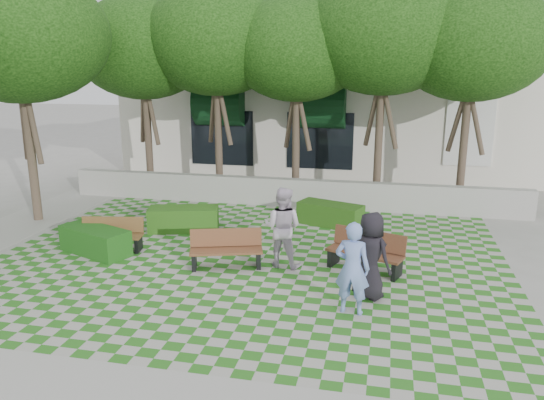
% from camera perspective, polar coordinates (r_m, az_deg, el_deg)
% --- Properties ---
extents(ground, '(90.00, 90.00, 0.00)m').
position_cam_1_polar(ground, '(11.72, -4.01, -8.31)').
color(ground, gray).
rests_on(ground, ground).
extents(lawn, '(12.00, 12.00, 0.00)m').
position_cam_1_polar(lawn, '(12.61, -2.73, -6.58)').
color(lawn, '#2B721E').
rests_on(lawn, ground).
extents(retaining_wall, '(15.00, 0.36, 0.90)m').
position_cam_1_polar(retaining_wall, '(17.33, 1.74, 0.84)').
color(retaining_wall, '#9E9B93').
rests_on(retaining_wall, ground).
extents(bench_east, '(1.80, 1.13, 0.90)m').
position_cam_1_polar(bench_east, '(12.11, 10.06, -5.54)').
color(bench_east, '#502D1B').
rests_on(bench_east, ground).
extents(bench_mid, '(1.73, 1.01, 0.86)m').
position_cam_1_polar(bench_mid, '(12.19, -4.95, -5.33)').
color(bench_mid, brown).
rests_on(bench_mid, ground).
extents(bench_west, '(1.63, 0.79, 0.82)m').
position_cam_1_polar(bench_west, '(13.80, -16.90, -3.62)').
color(bench_west, brown).
rests_on(bench_west, ground).
extents(hedge_midright, '(1.98, 1.32, 0.64)m').
position_cam_1_polar(hedge_midright, '(15.34, 6.29, -1.55)').
color(hedge_midright, '#204712').
rests_on(hedge_midright, ground).
extents(hedge_midleft, '(2.04, 1.23, 0.67)m').
position_cam_1_polar(hedge_midleft, '(14.96, -9.48, -2.03)').
color(hedge_midleft, '#245215').
rests_on(hedge_midleft, ground).
extents(hedge_west, '(2.00, 1.39, 0.65)m').
position_cam_1_polar(hedge_west, '(13.71, -18.49, -4.18)').
color(hedge_west, '#174B14').
rests_on(hedge_west, ground).
extents(person_blue, '(0.69, 0.50, 1.78)m').
position_cam_1_polar(person_blue, '(9.92, 8.63, -7.26)').
color(person_blue, '#7792D9').
rests_on(person_blue, ground).
extents(person_dark, '(1.03, 0.94, 1.76)m').
position_cam_1_polar(person_dark, '(10.62, 10.54, -5.90)').
color(person_dark, black).
rests_on(person_dark, ground).
extents(person_white, '(0.99, 0.82, 1.86)m').
position_cam_1_polar(person_white, '(12.04, 1.14, -2.94)').
color(person_white, silver).
rests_on(person_white, ground).
extents(tree_row, '(17.70, 13.40, 7.41)m').
position_cam_1_polar(tree_row, '(17.06, -4.72, 16.60)').
color(tree_row, '#47382B').
rests_on(tree_row, ground).
extents(building, '(18.00, 8.92, 5.15)m').
position_cam_1_polar(building, '(24.61, 7.43, 9.66)').
color(building, silver).
rests_on(building, ground).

